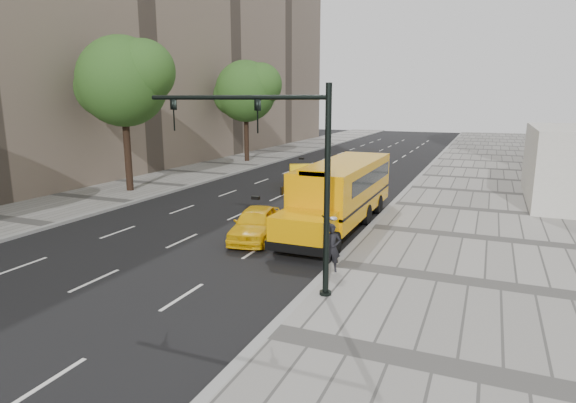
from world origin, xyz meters
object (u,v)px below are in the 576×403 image
at_px(tree_b, 124,81).
at_px(pedestrian, 332,248).
at_px(taxi_near, 256,223).
at_px(traffic_signal, 283,163).
at_px(tree_c, 247,91).
at_px(school_bus, 343,188).
at_px(taxi_far, 301,176).

distance_m(tree_b, pedestrian, 19.91).
bearing_deg(tree_b, taxi_near, -27.58).
xyz_separation_m(pedestrian, traffic_signal, (-0.96, -2.00, 3.11)).
bearing_deg(tree_c, pedestrian, -57.10).
height_order(school_bus, taxi_far, school_bus).
relative_size(taxi_near, taxi_far, 0.90).
xyz_separation_m(taxi_near, taxi_far, (-2.79, 12.58, 0.05)).
height_order(tree_c, taxi_far, tree_c).
relative_size(taxi_far, traffic_signal, 0.72).
distance_m(taxi_far, traffic_signal, 18.82).
bearing_deg(tree_b, pedestrian, -29.24).
relative_size(school_bus, taxi_far, 2.51).
bearing_deg(taxi_far, school_bus, -81.88).
bearing_deg(school_bus, tree_b, 170.65).
height_order(tree_b, taxi_far, tree_b).
distance_m(tree_b, tree_c, 16.31).
bearing_deg(tree_b, traffic_signal, -35.84).
distance_m(taxi_near, taxi_far, 12.89).
relative_size(school_bus, traffic_signal, 1.81).
bearing_deg(traffic_signal, pedestrian, 64.35).
xyz_separation_m(tree_c, taxi_near, (12.21, -22.69, -5.97)).
height_order(taxi_near, traffic_signal, traffic_signal).
distance_m(tree_b, taxi_near, 15.16).
xyz_separation_m(tree_c, taxi_far, (9.41, -10.10, -5.92)).
relative_size(tree_b, taxi_far, 2.12).
bearing_deg(taxi_far, tree_b, -170.83).
height_order(tree_c, pedestrian, tree_c).
bearing_deg(taxi_near, school_bus, 44.21).
height_order(taxi_far, traffic_signal, traffic_signal).
xyz_separation_m(tree_b, pedestrian, (16.54, -9.26, -6.06)).
bearing_deg(taxi_near, tree_b, 141.02).
height_order(tree_c, traffic_signal, tree_c).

